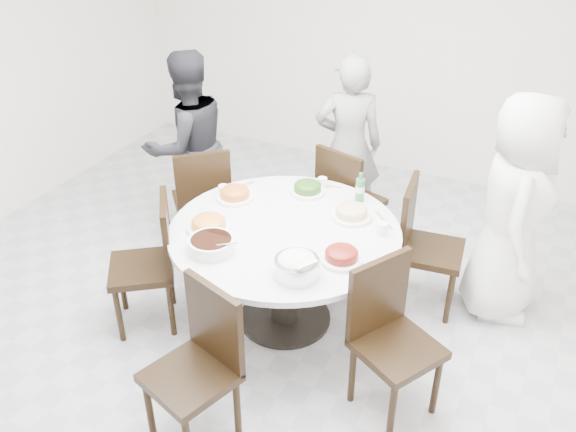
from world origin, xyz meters
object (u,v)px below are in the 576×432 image
at_px(diner_middle, 348,146).
at_px(diner_left, 188,146).
at_px(diner_right, 514,210).
at_px(chair_se, 398,346).
at_px(chair_n, 352,200).
at_px(chair_ne, 432,248).
at_px(chair_sw, 141,265).
at_px(chair_s, 189,374).
at_px(rice_bowl, 297,268).
at_px(beverage_bottle, 360,187).
at_px(dining_table, 285,276).
at_px(soup_bowl, 211,245).
at_px(chair_nw, 201,198).

xyz_separation_m(diner_middle, diner_left, (-1.16, -0.60, 0.02)).
bearing_deg(diner_right, diner_middle, 58.22).
relative_size(chair_se, diner_middle, 0.62).
bearing_deg(chair_n, chair_se, 136.31).
height_order(chair_ne, chair_sw, same).
bearing_deg(chair_s, diner_left, 141.82).
bearing_deg(rice_bowl, diner_left, 142.26).
distance_m(chair_ne, chair_s, 1.93).
distance_m(chair_sw, beverage_bottle, 1.57).
height_order(dining_table, diner_middle, diner_middle).
xyz_separation_m(diner_left, rice_bowl, (1.53, -1.18, 0.02)).
bearing_deg(diner_left, soup_bowl, 67.94).
xyz_separation_m(chair_ne, chair_sw, (-1.69, -1.04, 0.00)).
xyz_separation_m(chair_sw, diner_right, (2.15, 1.22, 0.33)).
relative_size(chair_se, rice_bowl, 3.66).
bearing_deg(chair_se, soup_bowl, 119.49).
distance_m(chair_se, diner_middle, 2.07).
xyz_separation_m(chair_n, chair_se, (0.82, -1.45, 0.00)).
distance_m(chair_ne, diner_middle, 1.22).
bearing_deg(diner_left, chair_s, 62.11).
distance_m(chair_se, diner_left, 2.48).
height_order(diner_left, rice_bowl, diner_left).
height_order(chair_se, diner_right, diner_right).
distance_m(diner_right, diner_left, 2.54).
xyz_separation_m(dining_table, diner_right, (1.30, 0.79, 0.43)).
bearing_deg(diner_right, rice_bowl, 130.70).
distance_m(dining_table, soup_bowl, 0.66).
xyz_separation_m(chair_n, soup_bowl, (-0.38, -1.43, 0.32)).
relative_size(chair_n, chair_sw, 1.00).
bearing_deg(rice_bowl, beverage_bottle, 88.67).
distance_m(chair_s, rice_bowl, 0.82).
relative_size(dining_table, diner_right, 0.93).
bearing_deg(diner_left, diner_right, 119.59).
distance_m(chair_nw, diner_left, 0.47).
bearing_deg(diner_right, dining_table, 111.89).
height_order(chair_nw, rice_bowl, chair_nw).
bearing_deg(chair_n, diner_left, 27.87).
relative_size(chair_nw, chair_s, 1.00).
bearing_deg(soup_bowl, chair_n, 75.06).
xyz_separation_m(diner_right, diner_middle, (-1.38, 0.57, -0.04)).
relative_size(chair_n, diner_left, 0.61).
height_order(dining_table, diner_right, diner_right).
bearing_deg(diner_right, soup_bowl, 117.88).
xyz_separation_m(chair_s, beverage_bottle, (0.32, 1.68, 0.38)).
distance_m(chair_sw, chair_se, 1.76).
height_order(chair_n, chair_sw, same).
height_order(dining_table, diner_left, diner_left).
bearing_deg(diner_middle, chair_nw, 18.43).
height_order(chair_ne, beverage_bottle, beverage_bottle).
relative_size(diner_right, rice_bowl, 6.20).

